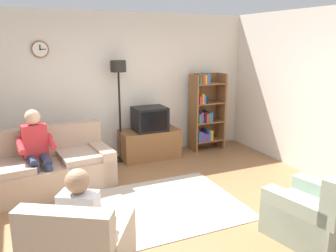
{
  "coord_description": "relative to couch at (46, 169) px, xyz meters",
  "views": [
    {
      "loc": [
        -1.58,
        -3.6,
        2.2
      ],
      "look_at": [
        0.4,
        0.87,
        0.97
      ],
      "focal_mm": 36.65,
      "sensor_mm": 36.0,
      "label": 1
    }
  ],
  "objects": [
    {
      "name": "ground_plane",
      "position": [
        1.29,
        -1.56,
        -0.31
      ],
      "size": [
        12.0,
        12.0,
        0.0
      ],
      "primitive_type": "plane",
      "color": "#8C603D"
    },
    {
      "name": "back_wall_assembly",
      "position": [
        1.29,
        1.1,
        1.04
      ],
      "size": [
        6.2,
        0.17,
        2.7
      ],
      "color": "silver",
      "rests_on": "ground_plane"
    },
    {
      "name": "couch",
      "position": [
        0.0,
        0.0,
        0.0
      ],
      "size": [
        1.99,
        1.1,
        0.9
      ],
      "color": "tan",
      "rests_on": "ground_plane"
    },
    {
      "name": "tv_stand",
      "position": [
        1.93,
        0.69,
        -0.04
      ],
      "size": [
        1.1,
        0.56,
        0.55
      ],
      "color": "brown",
      "rests_on": "ground_plane"
    },
    {
      "name": "tv",
      "position": [
        1.93,
        0.67,
        0.46
      ],
      "size": [
        0.6,
        0.49,
        0.44
      ],
      "color": "black",
      "rests_on": "tv_stand"
    },
    {
      "name": "bookshelf",
      "position": [
        3.16,
        0.76,
        0.46
      ],
      "size": [
        0.68,
        0.36,
        1.56
      ],
      "color": "brown",
      "rests_on": "ground_plane"
    },
    {
      "name": "floor_lamp",
      "position": [
        1.39,
        0.79,
        1.14
      ],
      "size": [
        0.28,
        0.28,
        1.85
      ],
      "color": "black",
      "rests_on": "ground_plane"
    },
    {
      "name": "armchair_near_bookshelf",
      "position": [
        2.64,
        -2.65,
        -0.02
      ],
      "size": [
        0.97,
        1.03,
        0.9
      ],
      "color": "gray",
      "rests_on": "ground_plane"
    },
    {
      "name": "area_rug",
      "position": [
        1.31,
        -1.23,
        -0.31
      ],
      "size": [
        2.2,
        1.7,
        0.01
      ],
      "primitive_type": "cube",
      "color": "#AD9E8E",
      "rests_on": "ground_plane"
    },
    {
      "name": "person_on_couch",
      "position": [
        -0.11,
        -0.11,
        0.39
      ],
      "size": [
        0.55,
        0.57,
        1.24
      ],
      "color": "red",
      "rests_on": "ground_plane"
    },
    {
      "name": "person_in_left_armchair",
      "position": [
        0.16,
        -2.24,
        0.29
      ],
      "size": [
        0.61,
        0.64,
        1.12
      ],
      "color": "silver",
      "rests_on": "ground_plane"
    }
  ]
}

